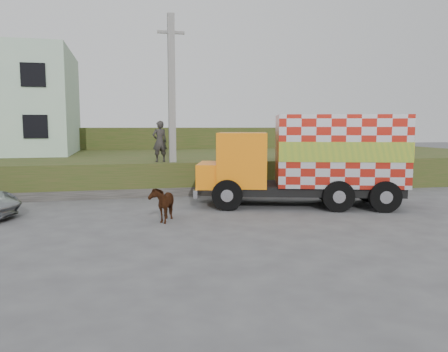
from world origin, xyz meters
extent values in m
plane|color=#474749|center=(0.00, 0.00, 0.00)|extent=(120.00, 120.00, 0.00)
cube|color=#2C4717|center=(0.00, 10.00, 0.75)|extent=(40.00, 12.00, 1.50)
cube|color=#2C4717|center=(0.00, 22.00, 1.50)|extent=(40.00, 12.00, 3.00)
cube|color=#595651|center=(-2.00, 4.20, 0.20)|extent=(16.00, 0.50, 0.40)
cube|color=gray|center=(-1.00, 4.60, 4.00)|extent=(0.30, 0.30, 8.00)
cube|color=gray|center=(-1.00, 4.60, 7.20)|extent=(1.20, 0.12, 0.12)
cube|color=black|center=(3.78, 0.72, 0.68)|extent=(7.43, 4.24, 0.36)
cube|color=orange|center=(1.39, 1.44, 1.82)|extent=(2.49, 2.83, 2.08)
cube|color=orange|center=(0.24, 1.79, 1.20)|extent=(1.63, 2.39, 0.94)
cube|color=silver|center=(4.97, 0.35, 2.18)|extent=(5.30, 3.78, 2.70)
cube|color=yellow|center=(4.60, -0.86, 2.18)|extent=(4.59, 1.43, 0.73)
cube|color=yellow|center=(5.34, 1.57, 2.18)|extent=(4.59, 1.43, 0.73)
cube|color=silver|center=(-0.26, 1.94, 0.57)|extent=(0.84, 2.33, 0.31)
cylinder|color=black|center=(0.54, 0.45, 0.57)|extent=(1.20, 0.68, 1.14)
cylinder|color=black|center=(1.24, 2.73, 0.57)|extent=(1.20, 0.68, 1.14)
cylinder|color=black|center=(4.42, -0.73, 0.57)|extent=(1.20, 0.68, 1.14)
cylinder|color=black|center=(5.12, 1.56, 0.57)|extent=(1.20, 0.68, 1.14)
cylinder|color=black|center=(6.02, -1.21, 0.57)|extent=(1.20, 0.68, 1.14)
cylinder|color=black|center=(6.71, 1.08, 0.57)|extent=(1.20, 0.68, 1.14)
imported|color=black|center=(-1.97, -0.84, 0.59)|extent=(1.02, 1.52, 1.18)
imported|color=#31302C|center=(-1.55, 4.80, 2.43)|extent=(0.77, 0.60, 1.86)
camera|label=1|loc=(-3.22, -15.08, 3.10)|focal=35.00mm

